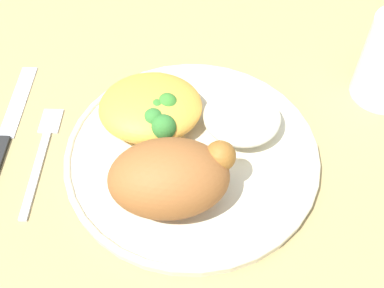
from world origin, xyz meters
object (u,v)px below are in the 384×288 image
rice_pile (242,117)px  knife (4,138)px  roasted_chicken (171,177)px  mac_cheese_with_broccoli (152,108)px  fork (41,152)px  plate (192,154)px

rice_pile → knife: (-0.25, 0.01, -0.03)m
roasted_chicken → mac_cheese_with_broccoli: (-0.02, 0.10, -0.01)m
fork → rice_pile: bearing=3.2°
plate → fork: (-0.16, 0.02, -0.00)m
rice_pile → fork: 0.21m
plate → knife: bearing=169.3°
rice_pile → fork: size_ratio=0.56×
mac_cheese_with_broccoli → knife: bearing=-178.3°
fork → knife: (-0.04, 0.02, 0.00)m
plate → fork: bearing=174.3°
knife → fork: bearing=-27.6°
fork → knife: knife is taller
plate → knife: plate is taller
fork → knife: bearing=152.4°
mac_cheese_with_broccoli → knife: size_ratio=0.57×
rice_pile → mac_cheese_with_broccoli: bearing=170.9°
roasted_chicken → knife: size_ratio=0.61×
plate → roasted_chicken: size_ratio=2.26×
plate → rice_pile: size_ratio=3.25×
rice_pile → mac_cheese_with_broccoli: 0.09m
rice_pile → knife: 0.25m
plate → roasted_chicken: 0.07m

